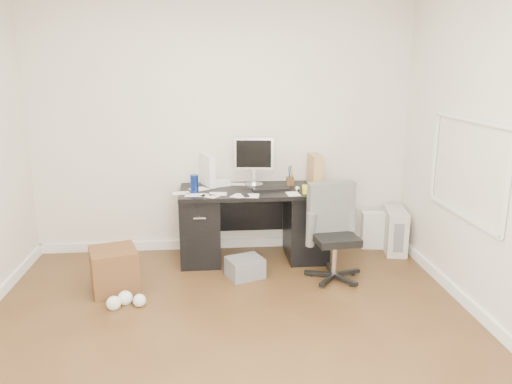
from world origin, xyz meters
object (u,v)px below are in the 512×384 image
(desk, at_px, (254,222))
(office_chair, at_px, (335,233))
(keyboard, at_px, (271,189))
(pc_tower, at_px, (395,230))
(lcd_monitor, at_px, (254,161))
(wicker_basket, at_px, (114,270))

(desk, bearing_deg, office_chair, -39.55)
(keyboard, distance_m, pc_tower, 1.48)
(desk, xyz_separation_m, lcd_monitor, (0.01, 0.15, 0.61))
(keyboard, xyz_separation_m, office_chair, (0.55, -0.54, -0.31))
(keyboard, bearing_deg, pc_tower, -0.36)
(desk, relative_size, lcd_monitor, 2.90)
(office_chair, bearing_deg, desk, 134.22)
(keyboard, distance_m, office_chair, 0.83)
(office_chair, bearing_deg, wicker_basket, 175.92)
(office_chair, xyz_separation_m, pc_tower, (0.83, 0.65, -0.22))
(office_chair, relative_size, pc_tower, 1.92)
(office_chair, bearing_deg, keyboard, 129.04)
(office_chair, bearing_deg, pc_tower, 32.03)
(pc_tower, bearing_deg, wicker_basket, -155.49)
(lcd_monitor, distance_m, office_chair, 1.16)
(keyboard, relative_size, wicker_basket, 0.97)
(desk, relative_size, office_chair, 1.65)
(desk, xyz_separation_m, office_chair, (0.72, -0.59, 0.05))
(desk, distance_m, keyboard, 0.40)
(pc_tower, bearing_deg, desk, -167.52)
(desk, bearing_deg, keyboard, -16.61)
(lcd_monitor, height_order, pc_tower, lcd_monitor)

